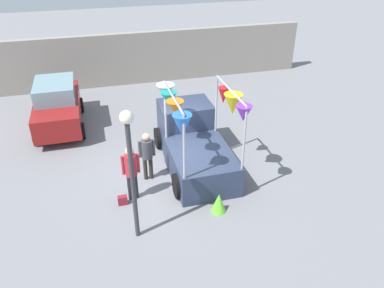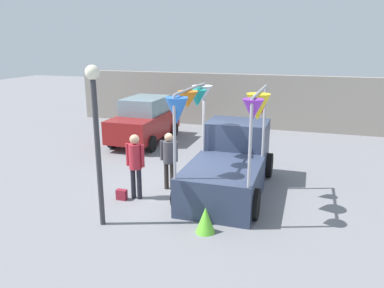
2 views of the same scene
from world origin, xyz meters
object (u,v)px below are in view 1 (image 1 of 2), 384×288
object	(u,v)px
vendor_truck	(193,139)
person_vendor	(147,152)
person_customer	(131,168)
street_lamp	(130,159)
handbag	(123,200)
parked_car	(57,105)
folded_kite_bundle_lime	(219,203)

from	to	relation	value
vendor_truck	person_vendor	bearing A→B (deg)	-161.50
person_customer	street_lamp	bearing A→B (deg)	-93.93
person_vendor	handbag	bearing A→B (deg)	-131.39
parked_car	person_vendor	world-z (taller)	parked_car
street_lamp	folded_kite_bundle_lime	distance (m)	3.22
street_lamp	folded_kite_bundle_lime	world-z (taller)	street_lamp
street_lamp	folded_kite_bundle_lime	size ratio (longest dim) A/B	6.12
vendor_truck	folded_kite_bundle_lime	xyz separation A→B (m)	(0.03, -2.69, -0.61)
handbag	street_lamp	distance (m)	2.68
parked_car	folded_kite_bundle_lime	xyz separation A→B (m)	(4.52, -6.75, -0.64)
parked_car	street_lamp	distance (m)	7.56
vendor_truck	handbag	world-z (taller)	vendor_truck
parked_car	person_vendor	size ratio (longest dim) A/B	2.40
parked_car	person_vendor	xyz separation A→B (m)	(2.85, -4.61, 0.06)
vendor_truck	parked_car	world-z (taller)	vendor_truck
person_vendor	folded_kite_bundle_lime	distance (m)	2.81
person_customer	person_vendor	distance (m)	1.09
parked_car	street_lamp	world-z (taller)	street_lamp
parked_car	folded_kite_bundle_lime	world-z (taller)	parked_car
parked_car	folded_kite_bundle_lime	bearing A→B (deg)	-56.18
person_vendor	handbag	world-z (taller)	person_vendor
parked_car	person_customer	distance (m)	5.94
person_customer	person_vendor	xyz separation A→B (m)	(0.61, 0.89, -0.08)
handbag	folded_kite_bundle_lime	xyz separation A→B (m)	(2.64, -1.05, 0.16)
person_vendor	vendor_truck	bearing A→B (deg)	18.50
vendor_truck	folded_kite_bundle_lime	world-z (taller)	vendor_truck
vendor_truck	parked_car	distance (m)	6.06
vendor_truck	parked_car	xyz separation A→B (m)	(-4.49, 4.06, 0.03)
handbag	parked_car	bearing A→B (deg)	108.28
handbag	folded_kite_bundle_lime	size ratio (longest dim) A/B	0.47
handbag	person_customer	bearing A→B (deg)	29.74
parked_car	street_lamp	size ratio (longest dim) A/B	1.09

